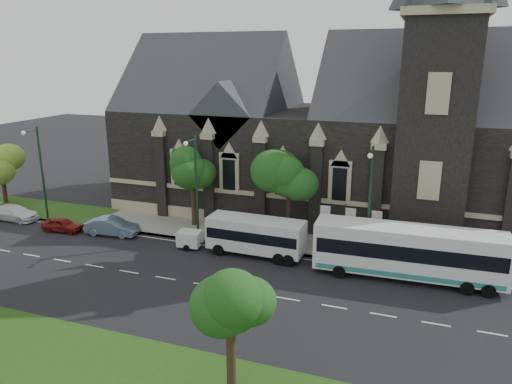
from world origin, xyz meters
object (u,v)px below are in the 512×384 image
at_px(tree_walk_right, 292,172).
at_px(street_lamp_far, 40,168).
at_px(tree_park_east, 235,302).
at_px(sedan, 112,226).
at_px(tree_walk_left, 195,165).
at_px(tour_coach, 408,251).
at_px(box_trailer, 190,239).
at_px(banner_flag_center, 348,224).
at_px(car_far_red, 63,225).
at_px(street_lamp_mid, 195,183).
at_px(car_far_white, 14,213).
at_px(banner_flag_right, 374,227).
at_px(shuttle_bus, 256,234).
at_px(banner_flag_left, 323,221).
at_px(tree_walk_far, 3,161).
at_px(street_lamp_near, 369,199).

height_order(tree_walk_right, street_lamp_far, street_lamp_far).
bearing_deg(tree_walk_right, street_lamp_far, -171.14).
distance_m(tree_park_east, sedan, 23.86).
bearing_deg(street_lamp_far, tree_walk_left, 14.26).
bearing_deg(sedan, tour_coach, -96.30).
relative_size(tour_coach, box_trailer, 4.77).
bearing_deg(banner_flag_center, box_trailer, -164.36).
bearing_deg(banner_flag_center, tree_walk_right, 161.36).
bearing_deg(car_far_red, street_lamp_mid, -86.96).
distance_m(street_lamp_far, sedan, 9.42).
relative_size(tree_walk_right, car_far_red, 2.11).
xyz_separation_m(street_lamp_mid, tour_coach, (17.00, -1.38, -3.07)).
bearing_deg(tree_park_east, car_far_white, 151.96).
distance_m(tree_walk_right, banner_flag_center, 6.36).
xyz_separation_m(street_lamp_far, banner_flag_right, (30.29, 1.91, -2.73)).
relative_size(tree_walk_left, street_lamp_mid, 0.85).
bearing_deg(sedan, car_far_red, 93.55).
relative_size(tree_walk_left, street_lamp_far, 0.85).
distance_m(banner_flag_center, tour_coach, 5.75).
xyz_separation_m(banner_flag_center, shuttle_bus, (-6.66, -2.90, -0.68)).
distance_m(tree_walk_right, car_far_white, 27.06).
distance_m(shuttle_bus, car_far_white, 24.62).
xyz_separation_m(tree_walk_right, tree_walk_left, (-9.01, -0.01, -0.08)).
height_order(banner_flag_left, car_far_white, banner_flag_left).
xyz_separation_m(banner_flag_left, tour_coach, (6.71, -3.29, -0.34)).
height_order(street_lamp_far, tour_coach, street_lamp_far).
relative_size(shuttle_bus, box_trailer, 2.83).
bearing_deg(street_lamp_mid, tree_walk_right, 26.65).
xyz_separation_m(banner_flag_left, banner_flag_center, (2.00, 0.00, 0.00)).
height_order(street_lamp_far, shuttle_bus, street_lamp_far).
relative_size(tree_walk_far, car_far_white, 1.29).
bearing_deg(tree_walk_left, tree_park_east, -59.13).
distance_m(tree_walk_far, shuttle_bus, 29.87).
height_order(banner_flag_right, car_far_white, banner_flag_right).
bearing_deg(street_lamp_mid, street_lamp_near, 0.00).
relative_size(tree_walk_right, car_far_white, 1.60).
bearing_deg(street_lamp_far, tree_walk_right, 8.86).
distance_m(street_lamp_mid, banner_flag_right, 14.67).
bearing_deg(box_trailer, street_lamp_far, 170.93).
relative_size(tree_park_east, tree_walk_right, 0.81).
bearing_deg(banner_flag_left, street_lamp_mid, -169.50).
bearing_deg(box_trailer, tree_park_east, -59.64).
relative_size(banner_flag_right, sedan, 0.85).
xyz_separation_m(banner_flag_right, sedan, (-22.00, -3.01, -1.61)).
bearing_deg(tree_walk_right, tree_park_east, -81.58).
bearing_deg(street_lamp_far, street_lamp_near, 0.00).
xyz_separation_m(street_lamp_near, car_far_white, (-32.97, -0.89, -4.40)).
bearing_deg(tour_coach, car_far_red, 178.80).
distance_m(banner_flag_left, tour_coach, 7.48).
bearing_deg(tree_park_east, banner_flag_right, 77.35).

